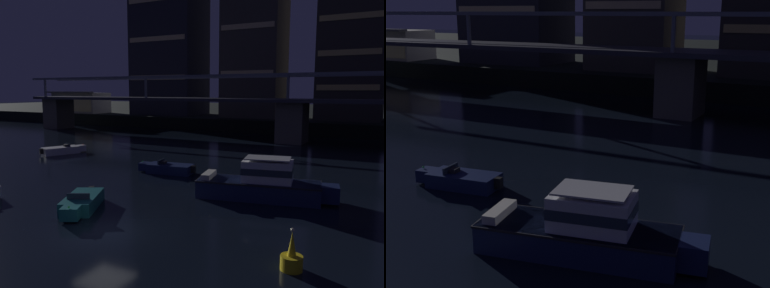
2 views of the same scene
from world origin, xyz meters
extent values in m
cube|color=black|center=(0.00, 86.80, 1.10)|extent=(240.00, 80.00, 2.20)
cube|color=#605B51|center=(0.00, 38.80, 2.77)|extent=(3.60, 4.40, 5.55)
cube|color=#33333D|center=(0.00, 38.80, 5.78)|extent=(94.73, 6.40, 0.45)
cube|color=slate|center=(0.00, 35.90, 9.20)|extent=(94.73, 0.36, 0.36)
cube|color=slate|center=(0.00, 41.70, 9.20)|extent=(94.73, 0.36, 0.36)
cube|color=slate|center=(-22.18, 35.90, 7.60)|extent=(0.30, 0.30, 3.20)
cube|color=slate|center=(0.00, 35.90, 7.60)|extent=(0.30, 0.30, 3.20)
cube|color=beige|center=(-29.59, 50.32, 9.64)|extent=(12.60, 0.10, 0.90)
cube|color=beige|center=(-11.02, 50.21, 10.12)|extent=(9.60, 0.10, 0.90)
cube|color=#F2D172|center=(5.41, 51.02, 7.60)|extent=(9.30, 0.10, 0.90)
cube|color=#B2AD9E|center=(-50.04, 50.80, 4.40)|extent=(12.00, 6.00, 4.40)
cube|color=#19234C|center=(4.85, 9.80, 0.60)|extent=(8.34, 4.04, 1.20)
cube|color=#19234C|center=(9.32, 10.64, 0.68)|extent=(1.35, 1.61, 1.04)
cube|color=black|center=(4.85, 9.80, 1.15)|extent=(8.44, 4.13, 0.10)
cube|color=white|center=(5.44, 9.91, 1.90)|extent=(3.53, 2.66, 1.40)
cube|color=#283342|center=(5.44, 9.91, 1.95)|extent=(3.58, 2.70, 0.44)
cube|color=silver|center=(5.44, 9.91, 2.75)|extent=(3.18, 2.39, 0.08)
cube|color=#B7B2A8|center=(1.51, 9.17, 1.38)|extent=(0.97, 2.16, 0.36)
cube|color=#19234C|center=(-4.43, 13.80, 0.40)|extent=(4.12, 2.33, 0.80)
cube|color=#19234C|center=(-6.82, 13.46, 0.45)|extent=(1.03, 1.11, 0.70)
cube|color=#283342|center=(-5.28, 13.68, 0.98)|extent=(0.29, 1.35, 0.36)
cube|color=#262628|center=(-5.03, 13.71, 0.92)|extent=(0.47, 0.61, 0.24)
cube|color=black|center=(-2.30, 14.10, 0.50)|extent=(0.41, 0.41, 0.60)
sphere|color=#33D84C|center=(-7.06, 13.42, 0.88)|extent=(0.12, 0.12, 0.12)
camera|label=1|loc=(12.85, -14.60, 7.18)|focal=36.37mm
camera|label=2|loc=(13.70, -6.65, 9.45)|focal=47.56mm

